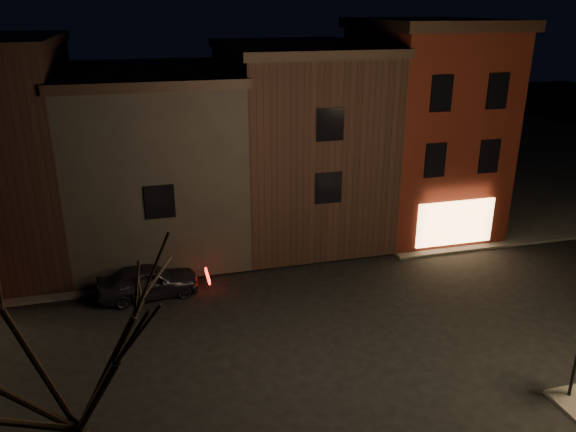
% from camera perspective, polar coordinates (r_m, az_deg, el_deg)
% --- Properties ---
extents(ground, '(120.00, 120.00, 0.00)m').
position_cam_1_polar(ground, '(21.11, 4.83, -11.56)').
color(ground, black).
rests_on(ground, ground).
extents(sidewalk_far_right, '(30.00, 30.00, 0.12)m').
position_cam_1_polar(sidewalk_far_right, '(46.54, 20.05, 5.46)').
color(sidewalk_far_right, '#2D2B28').
rests_on(sidewalk_far_right, ground).
extents(corner_building, '(6.50, 8.50, 10.50)m').
position_cam_1_polar(corner_building, '(30.43, 13.50, 9.01)').
color(corner_building, '#4E160D').
rests_on(corner_building, ground).
extents(row_building_a, '(7.30, 10.30, 9.40)m').
position_cam_1_polar(row_building_a, '(29.05, 0.94, 7.90)').
color(row_building_a, black).
rests_on(row_building_a, ground).
extents(row_building_b, '(7.80, 10.30, 8.40)m').
position_cam_1_polar(row_building_b, '(28.11, -13.50, 5.85)').
color(row_building_b, black).
rests_on(row_building_b, ground).
extents(bare_tree_left, '(5.60, 5.60, 7.50)m').
position_cam_1_polar(bare_tree_left, '(11.46, -21.82, -11.30)').
color(bare_tree_left, black).
rests_on(bare_tree_left, sidewalk_near_left).
extents(parked_car_a, '(4.19, 2.00, 1.38)m').
position_cam_1_polar(parked_car_a, '(23.71, -14.01, -6.41)').
color(parked_car_a, black).
rests_on(parked_car_a, ground).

